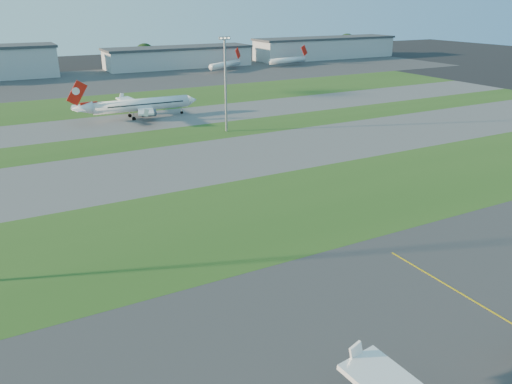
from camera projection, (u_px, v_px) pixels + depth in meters
grass_strip_a at (284, 208)px, 88.86m from camera, size 300.00×34.00×0.01m
taxiway_a at (210, 160)px, 115.97m from camera, size 300.00×32.00×0.01m
grass_strip_b at (174, 136)px, 136.51m from camera, size 300.00×18.00×0.01m
taxiway_b at (150, 120)px, 154.58m from camera, size 300.00×26.00×0.01m
grass_strip_c at (123, 103)px, 181.69m from camera, size 300.00×40.00×0.01m
apron_far at (90, 81)px, 230.98m from camera, size 400.00×80.00×0.01m
airliner_taxiing at (141, 105)px, 156.59m from camera, size 37.19×31.56×11.61m
mini_jet_near at (225, 64)px, 264.55m from camera, size 25.19×16.60×9.48m
mini_jet_far at (288, 60)px, 283.89m from camera, size 28.46×7.64×9.48m
light_mast_centre at (225, 78)px, 136.25m from camera, size 3.20×0.70×25.80m
hangar_east at (179, 57)px, 278.06m from camera, size 81.60×23.00×11.20m
hangar_far_east at (325, 48)px, 322.15m from camera, size 96.90×23.00×13.20m
tree_mid_west at (32, 62)px, 253.69m from camera, size 9.90×9.90×10.80m
tree_mid_east at (145, 54)px, 282.47m from camera, size 11.55×11.55×12.60m
tree_east at (262, 50)px, 314.40m from camera, size 10.45×10.45×11.40m
tree_far_east at (347, 43)px, 348.34m from camera, size 12.65×12.65×13.80m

